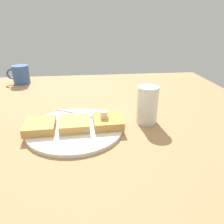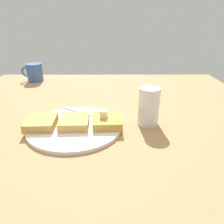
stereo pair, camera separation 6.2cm
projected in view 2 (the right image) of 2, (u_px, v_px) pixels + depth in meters
The scene contains 9 objects.
table_surface at pixel (103, 122), 69.25cm from camera, with size 113.38×113.38×2.37cm, color #A3774C.
plate at pixel (75, 127), 62.55cm from camera, with size 26.91×26.91×1.01cm.
toast_slice_left at pixel (107, 121), 62.29cm from camera, with size 8.15×9.06×2.28cm, color #C39041.
toast_slice_middle at pixel (74, 122), 61.91cm from camera, with size 8.15×9.06×2.28cm, color tan.
toast_slice_right at pixel (41, 122), 61.53cm from camera, with size 8.15×9.06×2.28cm, color #C29046.
butter_pat_primary at pixel (104, 114), 61.69cm from camera, with size 2.06×1.85×2.06cm, color beige.
fork at pixel (84, 113), 70.15cm from camera, with size 14.56×9.27×0.36cm.
syrup_jar at pixel (149, 107), 63.49cm from camera, with size 6.45×6.45×11.17cm.
coffee_mug at pixel (34, 72), 107.08cm from camera, with size 10.35×7.52×8.63cm.
Camera 2 is at (-2.78, 62.11, 31.98)cm, focal length 35.00 mm.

